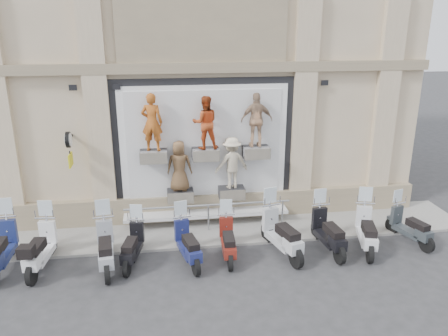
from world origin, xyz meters
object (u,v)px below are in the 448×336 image
(scooter_g, at_px, (282,226))
(scooter_a, at_px, (0,240))
(scooter_d, at_px, (132,238))
(scooter_h, at_px, (329,224))
(scooter_b, at_px, (39,240))
(clock_sign_bracket, at_px, (69,145))
(scooter_i, at_px, (367,223))
(scooter_j, at_px, (411,220))
(scooter_f, at_px, (228,233))
(scooter_c, at_px, (105,239))
(scooter_e, at_px, (188,236))
(guard_rail, at_px, (208,218))

(scooter_g, bearing_deg, scooter_a, 163.01)
(scooter_d, distance_m, scooter_h, 5.34)
(scooter_b, distance_m, scooter_g, 6.32)
(scooter_a, bearing_deg, scooter_g, -2.52)
(clock_sign_bracket, xyz_separation_m, scooter_h, (7.07, -2.06, -2.00))
(scooter_i, height_order, scooter_j, scooter_i)
(clock_sign_bracket, distance_m, scooter_g, 6.39)
(scooter_f, relative_size, scooter_h, 0.91)
(scooter_c, relative_size, scooter_e, 1.09)
(scooter_f, height_order, scooter_j, scooter_f)
(scooter_h, height_order, scooter_i, scooter_i)
(guard_rail, bearing_deg, scooter_g, -40.98)
(scooter_c, relative_size, scooter_d, 1.15)
(scooter_e, distance_m, scooter_g, 2.56)
(scooter_j, bearing_deg, scooter_b, 163.70)
(scooter_g, bearing_deg, scooter_f, 164.26)
(scooter_b, bearing_deg, scooter_c, -1.04)
(scooter_g, relative_size, scooter_h, 1.07)
(scooter_d, distance_m, scooter_e, 1.45)
(clock_sign_bracket, height_order, scooter_e, clock_sign_bracket)
(clock_sign_bracket, relative_size, scooter_c, 0.50)
(scooter_a, height_order, scooter_g, scooter_g)
(scooter_e, xyz_separation_m, scooter_f, (1.09, 0.09, -0.03))
(guard_rail, height_order, scooter_b, scooter_b)
(clock_sign_bracket, bearing_deg, scooter_f, -25.63)
(scooter_f, bearing_deg, scooter_e, -172.19)
(scooter_c, xyz_separation_m, scooter_f, (3.20, 0.07, -0.10))
(guard_rail, relative_size, scooter_j, 2.87)
(clock_sign_bracket, bearing_deg, scooter_a, -130.77)
(clock_sign_bracket, xyz_separation_m, scooter_a, (-1.57, -1.82, -1.94))
(guard_rail, distance_m, scooter_d, 2.65)
(clock_sign_bracket, xyz_separation_m, scooter_b, (-0.59, -1.91, -1.98))
(clock_sign_bracket, bearing_deg, scooter_c, -63.29)
(scooter_g, bearing_deg, scooter_h, -14.97)
(scooter_e, bearing_deg, guard_rail, 53.38)
(scooter_b, bearing_deg, guard_rail, 23.58)
(scooter_d, relative_size, scooter_e, 0.94)
(scooter_d, relative_size, scooter_h, 0.89)
(scooter_h, distance_m, scooter_i, 1.09)
(scooter_b, height_order, scooter_f, scooter_b)
(scooter_f, bearing_deg, scooter_g, 2.62)
(guard_rail, height_order, scooter_d, scooter_d)
(clock_sign_bracket, height_order, scooter_i, clock_sign_bracket)
(scooter_j, bearing_deg, scooter_c, 165.01)
(scooter_g, distance_m, scooter_i, 2.42)
(scooter_h, bearing_deg, scooter_e, 176.15)
(guard_rail, height_order, scooter_c, scooter_c)
(scooter_g, relative_size, scooter_i, 1.05)
(scooter_e, relative_size, scooter_f, 1.04)
(scooter_a, distance_m, scooter_g, 7.30)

